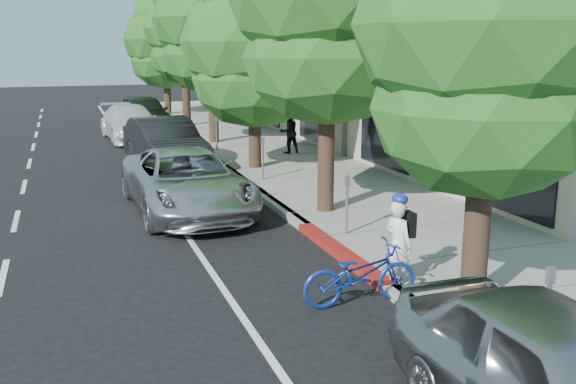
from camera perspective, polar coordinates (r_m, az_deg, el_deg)
name	(u,v)px	position (r m, az deg, el deg)	size (l,w,h in m)	color
ground	(364,274)	(11.84, 6.78, -7.23)	(120.00, 120.00, 0.00)	black
sidewalk	(317,178)	(19.77, 2.62, 1.27)	(4.60, 56.00, 0.15)	gray
curb	(245,183)	(19.05, -3.81, 0.81)	(0.30, 56.00, 0.15)	#9E998E
curb_red_segment	(342,253)	(12.67, 4.80, -5.47)	(0.32, 4.00, 0.15)	maroon
storefront_building	(382,57)	(31.53, 8.34, 11.76)	(10.00, 36.00, 7.00)	beige
street_tree_0	(490,33)	(9.88, 17.54, 13.35)	(4.02, 4.02, 6.81)	black
street_tree_2	(254,45)	(20.80, -3.06, 12.93)	(4.71, 4.71, 6.80)	black
street_tree_3	(211,22)	(26.62, -6.85, 14.82)	(4.75, 4.75, 8.02)	black
street_tree_4	(184,31)	(32.49, -9.23, 13.97)	(3.98, 3.98, 7.49)	black
street_tree_5	(165,41)	(38.40, -10.86, 13.04)	(4.82, 4.82, 7.13)	black
cyclist	(398,245)	(10.97, 9.76, -4.68)	(0.57, 0.37, 1.56)	white
bicycle	(360,274)	(10.34, 6.44, -7.28)	(0.67, 1.92, 1.01)	#16349D
silver_suv	(186,182)	(16.04, -9.02, 0.92)	(2.56, 5.56, 1.54)	silver
dark_sedan	(165,144)	(21.85, -10.87, 4.23)	(1.80, 5.15, 1.70)	black
white_pickup	(131,123)	(28.95, -13.82, 5.99)	(2.12, 5.21, 1.51)	silver
dark_suv_far	(144,113)	(31.83, -12.70, 6.85)	(2.06, 5.12, 1.74)	black
pedestrian	(289,132)	(23.78, 0.09, 5.36)	(0.76, 0.59, 1.57)	black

